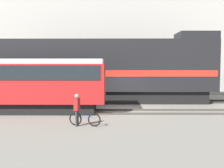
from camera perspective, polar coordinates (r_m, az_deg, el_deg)
The scene contains 8 objects.
ground_plane at distance 19.79m, azimuth 2.97°, elevation -5.10°, with size 120.00×120.00×0.00m, color slate.
track_near at distance 18.26m, azimuth 3.18°, elevation -5.65°, with size 60.00×1.51×0.14m.
track_far at distance 23.27m, azimuth 2.60°, elevation -3.55°, with size 60.00×1.51×0.14m.
building_backdrop at distance 32.08m, azimuth 2.04°, elevation 9.14°, with size 34.34×6.00×12.00m.
freight_locomotive at distance 23.07m, azimuth -0.89°, elevation 2.87°, with size 17.61×3.04×5.70m.
streetcar at distance 18.95m, azimuth -17.60°, elevation 0.36°, with size 10.54×2.54×3.47m.
bicycle at distance 14.45m, azimuth -5.55°, elevation -7.13°, with size 1.66×0.59×0.74m.
person at distance 14.33m, azimuth -7.15°, elevation -4.60°, with size 0.30×0.40×1.64m.
Camera 1 is at (-0.85, -19.53, 3.13)m, focal length 45.00 mm.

